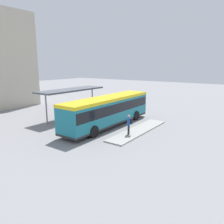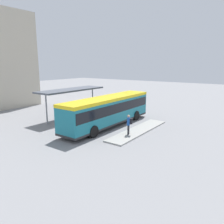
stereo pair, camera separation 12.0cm
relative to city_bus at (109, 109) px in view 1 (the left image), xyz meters
The scene contains 9 objects.
ground_plane 1.80m from the city_bus, behind, with size 120.00×120.00×0.00m, color gray.
curb_island 3.86m from the city_bus, 85.97° to the right, with size 8.93×1.80×0.12m.
city_bus is the anchor object (origin of this frame).
pedestrian_waiting 3.80m from the city_bus, 114.12° to the right, with size 0.54×0.58×1.82m.
bicycle_white 10.45m from the city_bus, 16.99° to the left, with size 0.48×1.76×0.76m.
bicycle_red 10.81m from the city_bus, 20.62° to the left, with size 0.48×1.79×0.78m.
station_shelter 5.94m from the city_bus, 86.44° to the left, with size 8.84×2.62×3.49m.
potted_planter_near_shelter 4.54m from the city_bus, 52.60° to the left, with size 0.83×0.83×1.25m.
potted_planter_far_side 4.04m from the city_bus, 118.59° to the left, with size 0.77×0.77×1.23m.
Camera 1 is at (-17.85, -13.12, 6.35)m, focal length 35.00 mm.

